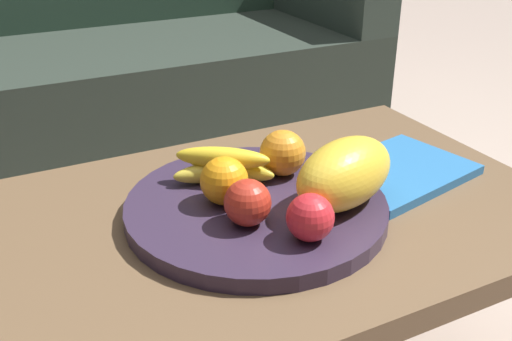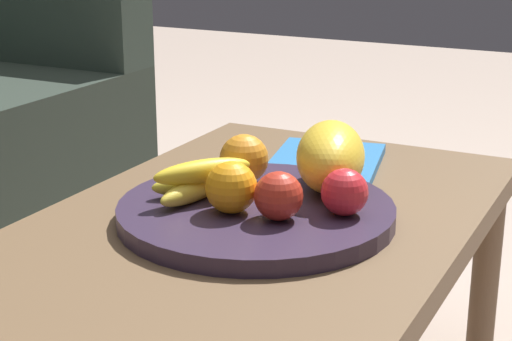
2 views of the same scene
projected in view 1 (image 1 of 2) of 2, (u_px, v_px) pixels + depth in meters
The scene contains 10 objects.
coffee_table at pixel (238, 241), 0.93m from camera, with size 1.01×0.59×0.39m.
couch at pixel (100, 68), 1.88m from camera, with size 1.70×0.70×0.90m.
fruit_bowl at pixel (256, 207), 0.91m from camera, with size 0.40×0.40×0.03m, color #35273E.
melon_large_front at pixel (345, 173), 0.87m from camera, with size 0.19×0.10×0.10m, color yellow.
orange_front at pixel (283, 153), 0.96m from camera, with size 0.08×0.08×0.08m, color orange.
orange_left at pixel (224, 181), 0.88m from camera, with size 0.07×0.07×0.07m, color orange.
apple_front at pixel (248, 203), 0.82m from camera, with size 0.07×0.07×0.07m, color red.
apple_left at pixel (310, 217), 0.79m from camera, with size 0.07×0.07×0.07m, color red.
banana_bunch at pixel (224, 166), 0.95m from camera, with size 0.16×0.14×0.06m.
magazine at pixel (397, 172), 1.02m from camera, with size 0.25×0.18×0.02m, color #2C71B3.
Camera 1 is at (-0.33, -0.71, 0.85)m, focal length 41.86 mm.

